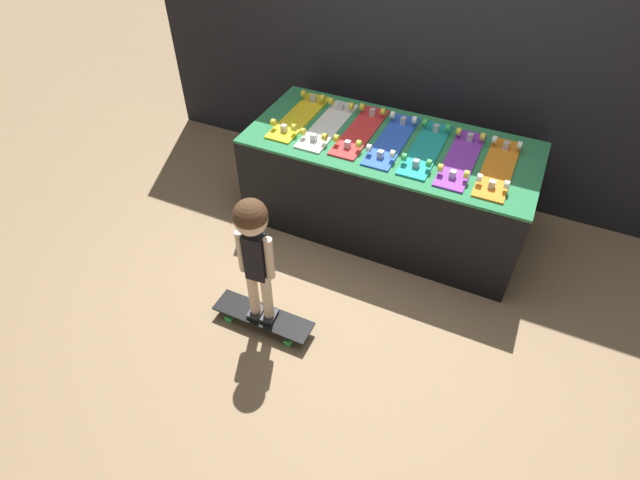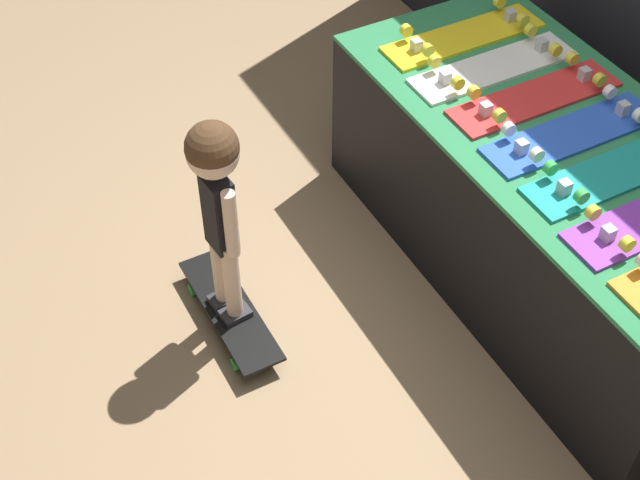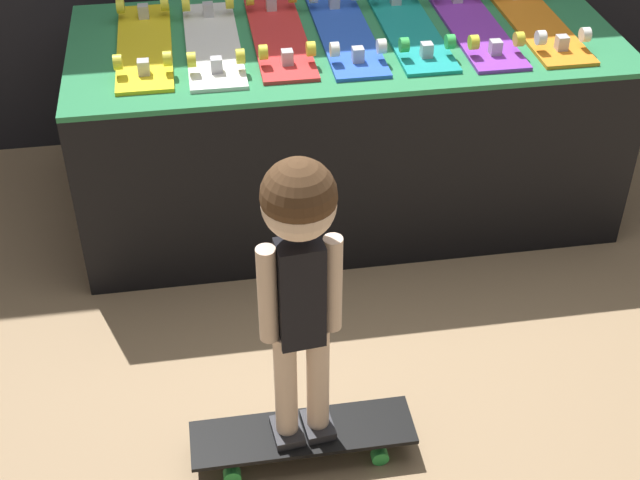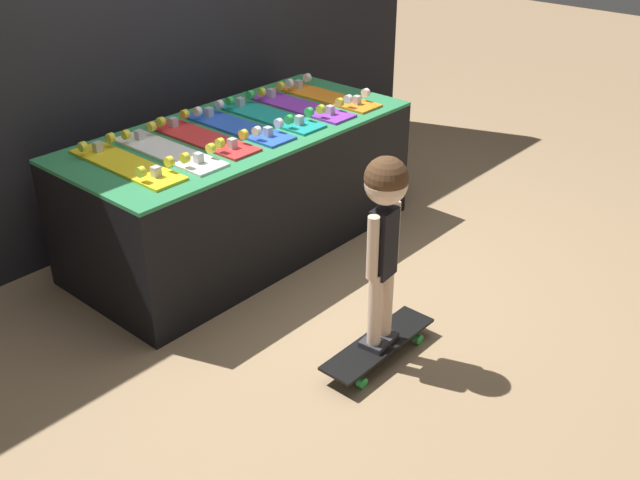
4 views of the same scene
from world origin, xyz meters
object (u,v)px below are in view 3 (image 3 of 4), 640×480
skateboard_teal_on_rack (410,28)px  child (300,257)px  skateboard_on_floor (303,435)px  skateboard_yellow_on_rack (144,43)px  skateboard_purple_on_rack (475,26)px  skateboard_orange_on_rack (537,22)px  skateboard_red_on_rack (279,35)px  skateboard_blue_on_rack (345,32)px  skateboard_white_on_rack (213,41)px

skateboard_teal_on_rack → child: (-0.61, -1.31, -0.01)m
skateboard_teal_on_rack → skateboard_on_floor: skateboard_teal_on_rack is taller
skateboard_teal_on_rack → child: size_ratio=0.78×
skateboard_yellow_on_rack → skateboard_on_floor: (0.39, -1.33, -0.69)m
skateboard_yellow_on_rack → skateboard_purple_on_rack: (1.24, -0.04, 0.00)m
child → skateboard_on_floor: bearing=-5.4°
skateboard_teal_on_rack → skateboard_orange_on_rack: bearing=-2.2°
skateboard_on_floor → skateboard_yellow_on_rack: bearing=106.2°
skateboard_red_on_rack → skateboard_purple_on_rack: bearing=-2.9°
skateboard_orange_on_rack → skateboard_yellow_on_rack: bearing=178.5°
skateboard_yellow_on_rack → skateboard_blue_on_rack: size_ratio=1.00×
skateboard_yellow_on_rack → skateboard_teal_on_rack: bearing=-1.2°
skateboard_red_on_rack → skateboard_blue_on_rack: size_ratio=1.00×
skateboard_red_on_rack → skateboard_on_floor: size_ratio=1.10×
skateboard_red_on_rack → skateboard_teal_on_rack: 0.50m
skateboard_on_floor → skateboard_red_on_rack: bearing=85.3°
skateboard_orange_on_rack → child: (-1.10, -1.29, -0.01)m
skateboard_blue_on_rack → skateboard_on_floor: 1.52m
skateboard_purple_on_rack → skateboard_on_floor: (-0.85, -1.29, -0.69)m
skateboard_white_on_rack → skateboard_orange_on_rack: (1.24, -0.02, 0.00)m
skateboard_red_on_rack → skateboard_on_floor: bearing=-94.7°
skateboard_blue_on_rack → skateboard_yellow_on_rack: bearing=178.6°
skateboard_yellow_on_rack → skateboard_white_on_rack: same height
skateboard_white_on_rack → child: bearing=-84.0°
skateboard_red_on_rack → skateboard_orange_on_rack: same height
skateboard_yellow_on_rack → skateboard_blue_on_rack: 0.74m
skateboard_white_on_rack → skateboard_blue_on_rack: (0.50, 0.00, 0.00)m
skateboard_white_on_rack → skateboard_red_on_rack: bearing=4.7°
skateboard_blue_on_rack → skateboard_teal_on_rack: same height
skateboard_blue_on_rack → skateboard_purple_on_rack: bearing=-2.3°
skateboard_white_on_rack → child: 1.31m
skateboard_red_on_rack → skateboard_teal_on_rack: bearing=-2.3°
skateboard_orange_on_rack → skateboard_red_on_rack: bearing=177.8°
skateboard_yellow_on_rack → skateboard_orange_on_rack: size_ratio=1.00×
skateboard_blue_on_rack → skateboard_on_floor: (-0.36, -1.31, -0.69)m
skateboard_red_on_rack → skateboard_purple_on_rack: size_ratio=1.00×
skateboard_teal_on_rack → skateboard_orange_on_rack: same height
skateboard_teal_on_rack → skateboard_yellow_on_rack: bearing=178.8°
skateboard_purple_on_rack → child: bearing=-123.5°
skateboard_orange_on_rack → skateboard_on_floor: (-1.10, -1.29, -0.69)m
skateboard_on_floor → child: child is taller
skateboard_white_on_rack → skateboard_red_on_rack: 0.25m
skateboard_yellow_on_rack → skateboard_on_floor: 1.55m
skateboard_teal_on_rack → skateboard_on_floor: 1.60m
skateboard_red_on_rack → skateboard_on_floor: (-0.11, -1.33, -0.69)m
skateboard_red_on_rack → skateboard_purple_on_rack: 0.74m
skateboard_red_on_rack → skateboard_orange_on_rack: bearing=-2.2°
skateboard_on_floor → skateboard_orange_on_rack: bearing=49.5°
child → skateboard_blue_on_rack: bearing=69.3°
skateboard_red_on_rack → child: 1.33m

